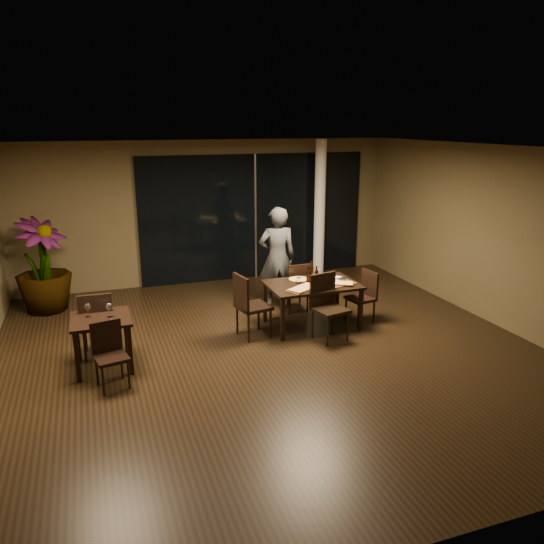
{
  "coord_description": "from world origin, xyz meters",
  "views": [
    {
      "loc": [
        -2.43,
        -6.95,
        3.37
      ],
      "look_at": [
        0.25,
        0.7,
        1.05
      ],
      "focal_mm": 35.0,
      "sensor_mm": 36.0,
      "label": 1
    }
  ],
  "objects_px": {
    "diner": "(277,258)",
    "potted_plant": "(43,266)",
    "chair_main_far": "(297,285)",
    "chair_main_left": "(248,303)",
    "bottle_b": "(316,275)",
    "chair_side_far": "(97,321)",
    "chair_side_near": "(109,351)",
    "main_table": "(312,288)",
    "bottle_a": "(308,275)",
    "bottle_c": "(311,271)",
    "side_table": "(101,326)",
    "chair_main_near": "(327,303)",
    "chair_main_right": "(364,294)"
  },
  "relations": [
    {
      "from": "diner",
      "to": "potted_plant",
      "type": "bearing_deg",
      "value": -8.21
    },
    {
      "from": "chair_main_far",
      "to": "diner",
      "type": "bearing_deg",
      "value": -64.08
    },
    {
      "from": "chair_main_left",
      "to": "bottle_b",
      "type": "distance_m",
      "value": 1.26
    },
    {
      "from": "chair_side_far",
      "to": "diner",
      "type": "relative_size",
      "value": 0.54
    },
    {
      "from": "chair_main_far",
      "to": "chair_side_near",
      "type": "relative_size",
      "value": 1.07
    },
    {
      "from": "main_table",
      "to": "chair_main_left",
      "type": "height_order",
      "value": "chair_main_left"
    },
    {
      "from": "chair_side_near",
      "to": "bottle_a",
      "type": "height_order",
      "value": "bottle_a"
    },
    {
      "from": "main_table",
      "to": "potted_plant",
      "type": "height_order",
      "value": "potted_plant"
    },
    {
      "from": "chair_main_left",
      "to": "bottle_a",
      "type": "xyz_separation_m",
      "value": [
        1.09,
        0.14,
        0.32
      ]
    },
    {
      "from": "chair_side_far",
      "to": "bottle_c",
      "type": "distance_m",
      "value": 3.52
    },
    {
      "from": "side_table",
      "to": "chair_main_far",
      "type": "relative_size",
      "value": 0.86
    },
    {
      "from": "diner",
      "to": "bottle_a",
      "type": "xyz_separation_m",
      "value": [
        0.15,
        -1.11,
        -0.04
      ]
    },
    {
      "from": "chair_main_near",
      "to": "bottle_b",
      "type": "distance_m",
      "value": 0.62
    },
    {
      "from": "chair_side_near",
      "to": "bottle_b",
      "type": "distance_m",
      "value": 3.58
    },
    {
      "from": "side_table",
      "to": "bottle_c",
      "type": "bearing_deg",
      "value": 10.35
    },
    {
      "from": "main_table",
      "to": "chair_side_near",
      "type": "distance_m",
      "value": 3.5
    },
    {
      "from": "chair_main_near",
      "to": "bottle_a",
      "type": "height_order",
      "value": "bottle_a"
    },
    {
      "from": "chair_main_left",
      "to": "diner",
      "type": "bearing_deg",
      "value": -47.84
    },
    {
      "from": "side_table",
      "to": "bottle_b",
      "type": "relative_size",
      "value": 2.63
    },
    {
      "from": "bottle_b",
      "to": "bottle_c",
      "type": "bearing_deg",
      "value": 102.67
    },
    {
      "from": "bottle_a",
      "to": "bottle_c",
      "type": "xyz_separation_m",
      "value": [
        0.1,
        0.11,
        0.02
      ]
    },
    {
      "from": "side_table",
      "to": "chair_main_left",
      "type": "distance_m",
      "value": 2.28
    },
    {
      "from": "main_table",
      "to": "bottle_b",
      "type": "bearing_deg",
      "value": -13.66
    },
    {
      "from": "chair_main_near",
      "to": "chair_side_far",
      "type": "relative_size",
      "value": 1.03
    },
    {
      "from": "side_table",
      "to": "chair_side_far",
      "type": "distance_m",
      "value": 0.39
    },
    {
      "from": "bottle_a",
      "to": "main_table",
      "type": "bearing_deg",
      "value": -14.16
    },
    {
      "from": "main_table",
      "to": "side_table",
      "type": "distance_m",
      "value": 3.44
    },
    {
      "from": "side_table",
      "to": "bottle_b",
      "type": "height_order",
      "value": "bottle_b"
    },
    {
      "from": "main_table",
      "to": "chair_side_far",
      "type": "xyz_separation_m",
      "value": [
        -3.45,
        -0.12,
        -0.11
      ]
    },
    {
      "from": "potted_plant",
      "to": "bottle_b",
      "type": "height_order",
      "value": "potted_plant"
    },
    {
      "from": "bottle_a",
      "to": "bottle_b",
      "type": "bearing_deg",
      "value": -13.91
    },
    {
      "from": "bottle_a",
      "to": "chair_main_near",
      "type": "bearing_deg",
      "value": -81.5
    },
    {
      "from": "chair_main_right",
      "to": "bottle_c",
      "type": "relative_size",
      "value": 2.56
    },
    {
      "from": "diner",
      "to": "bottle_a",
      "type": "relative_size",
      "value": 6.11
    },
    {
      "from": "bottle_c",
      "to": "chair_main_near",
      "type": "bearing_deg",
      "value": -91.29
    },
    {
      "from": "bottle_b",
      "to": "chair_main_near",
      "type": "bearing_deg",
      "value": -95.08
    },
    {
      "from": "chair_main_far",
      "to": "main_table",
      "type": "bearing_deg",
      "value": 88.45
    },
    {
      "from": "chair_main_right",
      "to": "potted_plant",
      "type": "distance_m",
      "value": 5.76
    },
    {
      "from": "chair_main_right",
      "to": "potted_plant",
      "type": "relative_size",
      "value": 0.52
    },
    {
      "from": "chair_main_near",
      "to": "chair_side_near",
      "type": "height_order",
      "value": "chair_main_near"
    },
    {
      "from": "chair_main_far",
      "to": "chair_side_near",
      "type": "distance_m",
      "value": 3.77
    },
    {
      "from": "chair_main_right",
      "to": "chair_side_far",
      "type": "xyz_separation_m",
      "value": [
        -4.39,
        -0.02,
        0.06
      ]
    },
    {
      "from": "chair_side_far",
      "to": "bottle_a",
      "type": "distance_m",
      "value": 3.41
    },
    {
      "from": "chair_side_far",
      "to": "bottle_c",
      "type": "height_order",
      "value": "bottle_c"
    },
    {
      "from": "bottle_c",
      "to": "chair_main_right",
      "type": "bearing_deg",
      "value": -14.06
    },
    {
      "from": "main_table",
      "to": "bottle_a",
      "type": "bearing_deg",
      "value": 165.84
    },
    {
      "from": "potted_plant",
      "to": "bottle_a",
      "type": "xyz_separation_m",
      "value": [
        4.22,
        -2.28,
        0.05
      ]
    },
    {
      "from": "diner",
      "to": "bottle_b",
      "type": "relative_size",
      "value": 6.19
    },
    {
      "from": "main_table",
      "to": "chair_main_far",
      "type": "distance_m",
      "value": 0.71
    },
    {
      "from": "chair_main_near",
      "to": "chair_main_left",
      "type": "xyz_separation_m",
      "value": [
        -1.17,
        0.43,
        0.0
      ]
    }
  ]
}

